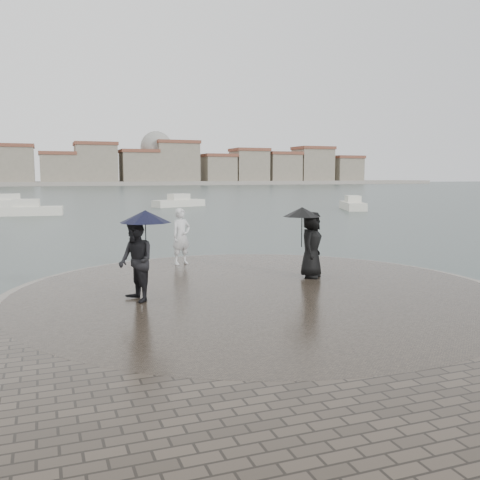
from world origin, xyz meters
name	(u,v)px	position (x,y,z in m)	size (l,w,h in m)	color
ground	(329,345)	(0.00, 0.00, 0.00)	(400.00, 400.00, 0.00)	#2B3835
kerb_ring	(258,297)	(0.00, 3.50, 0.16)	(12.50, 12.50, 0.32)	gray
quay_tip	(258,297)	(0.00, 3.50, 0.18)	(11.90, 11.90, 0.36)	#2D261E
statue	(181,236)	(-0.84, 7.87, 1.25)	(0.65, 0.43, 1.78)	silver
visitor_left	(138,250)	(-2.97, 3.33, 1.52)	(1.28, 1.20, 2.04)	black
visitor_right	(309,237)	(1.91, 4.48, 1.49)	(1.29, 1.16, 1.95)	black
far_skyline	(35,167)	(-6.29, 160.71, 5.61)	(260.00, 20.00, 37.00)	gray
boats	(144,205)	(3.99, 41.35, 0.38)	(34.56, 20.03, 1.50)	silver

